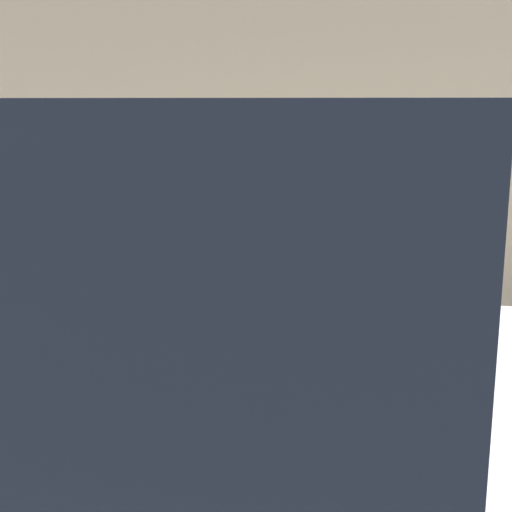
% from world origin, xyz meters
% --- Properties ---
extents(sidewalk, '(24.00, 2.80, 0.14)m').
position_xyz_m(sidewalk, '(0.00, 2.20, 0.07)').
color(sidewalk, '#BCB7AD').
rests_on(sidewalk, ground_plane).
extents(parking_meter, '(0.19, 0.15, 1.61)m').
position_xyz_m(parking_meter, '(0.22, 1.06, 1.32)').
color(parking_meter, slate).
rests_on(parking_meter, sidewalk).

